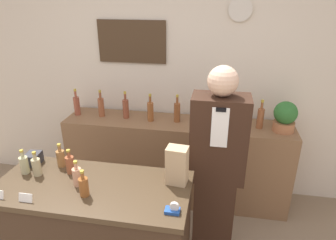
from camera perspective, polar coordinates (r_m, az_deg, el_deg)
back_wall at (r=3.26m, az=0.35°, el=8.74°), size 5.20×0.09×2.70m
back_shelf at (r=3.32m, az=1.63°, el=-7.72°), size 2.37×0.47×0.93m
display_counter at (r=2.44m, az=-13.17°, el=-21.33°), size 1.33×0.60×0.96m
shopkeeper at (r=2.47m, az=9.19°, el=-9.47°), size 0.43×0.27×1.70m
potted_plant at (r=3.06m, az=21.40°, el=0.64°), size 0.22×0.22×0.30m
paper_bag at (r=2.03m, az=1.73°, el=-8.64°), size 0.15×0.12×0.27m
tape_dispenser at (r=1.85m, az=0.98°, el=-16.64°), size 0.09×0.06×0.07m
price_card_right at (r=2.11m, az=-25.51°, el=-13.24°), size 0.09×0.02×0.06m
gift_box at (r=2.50m, az=-24.25°, el=-6.72°), size 0.11×0.13×0.09m
counter_bottle_0 at (r=2.40m, az=-25.71°, el=-7.61°), size 0.06×0.06×0.19m
counter_bottle_1 at (r=2.34m, az=-23.76°, el=-8.07°), size 0.06×0.06×0.19m
counter_bottle_2 at (r=2.38m, az=-19.74°, el=-6.79°), size 0.06×0.06×0.19m
counter_bottle_3 at (r=2.28m, az=-18.16°, el=-7.98°), size 0.06×0.06×0.19m
counter_bottle_4 at (r=2.13m, az=-16.91°, el=-10.19°), size 0.06×0.06×0.19m
counter_bottle_5 at (r=2.02m, az=-15.75°, el=-12.03°), size 0.06×0.06×0.19m
shelf_bottle_0 at (r=3.40m, az=-16.98°, el=2.72°), size 0.06×0.06×0.29m
shelf_bottle_1 at (r=3.30m, az=-12.62°, el=2.54°), size 0.06×0.06×0.29m
shelf_bottle_2 at (r=3.20m, az=-8.05°, el=2.27°), size 0.06×0.06×0.29m
shelf_bottle_3 at (r=3.10m, az=-3.37°, el=1.75°), size 0.06×0.06×0.29m
shelf_bottle_4 at (r=3.08m, az=1.74°, el=1.59°), size 0.06×0.06×0.29m
shelf_bottle_5 at (r=3.04m, az=6.86°, el=1.18°), size 0.06×0.06×0.29m
shelf_bottle_6 at (r=3.03m, az=12.05°, el=0.69°), size 0.06×0.06×0.29m
shelf_bottle_7 at (r=3.07m, az=17.19°, el=0.45°), size 0.06×0.06×0.29m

